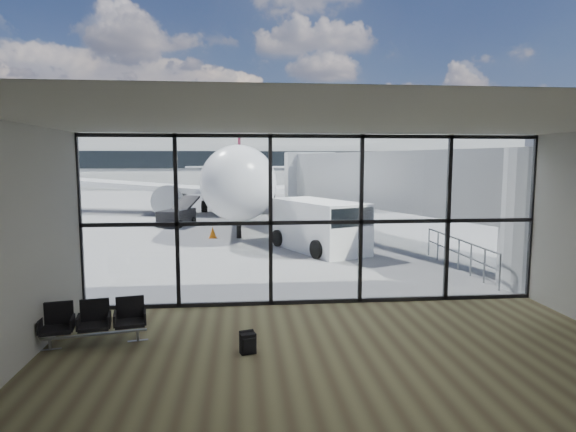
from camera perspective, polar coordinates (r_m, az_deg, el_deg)
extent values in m
plane|color=slate|center=(52.58, -3.38, 2.36)|extent=(220.00, 220.00, 0.00)
cube|color=brown|center=(9.43, 7.16, -17.27)|extent=(12.00, 8.00, 0.01)
cube|color=silver|center=(8.66, 7.59, 11.10)|extent=(12.00, 8.00, 0.02)
cube|color=beige|center=(5.06, 17.69, -11.63)|extent=(12.00, 0.02, 4.50)
cube|color=beige|center=(9.47, -30.89, -3.84)|extent=(0.02, 8.00, 4.50)
cube|color=white|center=(12.66, 3.34, -0.53)|extent=(12.00, 0.04, 4.50)
cube|color=black|center=(13.11, 3.28, -10.07)|extent=(12.00, 0.12, 0.10)
cube|color=black|center=(12.66, 3.34, -0.75)|extent=(12.00, 0.12, 0.10)
cube|color=black|center=(12.58, 3.41, 9.42)|extent=(12.00, 0.12, 0.10)
cube|color=black|center=(13.15, -23.46, -0.79)|extent=(0.10, 0.12, 4.50)
cube|color=black|center=(12.62, -13.03, -0.71)|extent=(0.10, 0.12, 4.50)
cube|color=black|center=(12.53, -2.09, -0.59)|extent=(0.10, 0.12, 4.50)
cube|color=black|center=(12.90, 8.62, -0.46)|extent=(0.10, 0.12, 4.50)
cube|color=black|center=(13.68, 18.42, -0.32)|extent=(0.10, 0.12, 4.50)
cube|color=black|center=(14.81, 26.94, -0.20)|extent=(0.10, 0.12, 4.50)
cylinder|color=#9B9DA0|center=(16.32, 28.59, -0.26)|extent=(2.80, 2.80, 4.20)
cube|color=#9B9DA0|center=(21.43, 12.15, 4.23)|extent=(7.45, 14.81, 2.40)
cube|color=#9B9DA0|center=(27.69, 2.47, 4.86)|extent=(2.60, 2.20, 2.60)
cylinder|color=gray|center=(27.73, 0.81, 0.51)|extent=(0.20, 0.20, 1.80)
cylinder|color=gray|center=(27.95, 4.07, 0.55)|extent=(0.20, 0.20, 1.80)
cylinder|color=black|center=(27.91, 2.44, -0.80)|extent=(1.80, 0.56, 0.56)
cylinder|color=gray|center=(15.55, 23.78, -6.10)|extent=(0.06, 0.06, 1.10)
cylinder|color=gray|center=(16.33, 22.23, -5.46)|extent=(0.06, 0.06, 1.10)
cylinder|color=gray|center=(17.11, 20.83, -4.86)|extent=(0.06, 0.06, 1.10)
cylinder|color=gray|center=(17.90, 19.56, -4.32)|extent=(0.06, 0.06, 1.10)
cylinder|color=gray|center=(18.71, 18.39, -3.82)|extent=(0.06, 0.06, 1.10)
cylinder|color=gray|center=(19.52, 17.33, -3.36)|extent=(0.06, 0.06, 1.10)
cylinder|color=gray|center=(20.34, 16.35, -2.94)|extent=(0.06, 0.06, 1.10)
cylinder|color=gray|center=(17.82, 19.62, -2.65)|extent=(0.06, 5.40, 0.06)
cylinder|color=gray|center=(17.89, 19.56, -4.16)|extent=(0.06, 5.40, 0.06)
cube|color=#BBBBB6|center=(74.44, -4.04, 6.66)|extent=(80.00, 12.00, 8.00)
cube|color=black|center=(68.34, -3.91, 6.67)|extent=(80.00, 0.20, 2.40)
cube|color=#BBBBB6|center=(78.11, -23.05, 10.19)|extent=(10.00, 8.00, 3.00)
cube|color=#BBBBB6|center=(77.21, 9.63, 10.29)|extent=(6.00, 6.00, 2.00)
cylinder|color=#382619|center=(92.22, -29.29, 4.28)|extent=(0.50, 0.50, 3.06)
sphere|color=black|center=(92.20, -29.42, 6.60)|extent=(5.61, 5.61, 5.61)
cylinder|color=#382619|center=(89.97, -25.79, 4.54)|extent=(0.50, 0.50, 3.42)
sphere|color=black|center=(89.97, -25.92, 7.20)|extent=(6.27, 6.27, 6.27)
cylinder|color=#382619|center=(88.09, -22.11, 4.45)|extent=(0.50, 0.50, 2.70)
sphere|color=black|center=(88.06, -22.20, 6.59)|extent=(4.95, 4.95, 4.95)
cylinder|color=#382619|center=(86.57, -18.29, 4.69)|extent=(0.50, 0.50, 3.06)
sphere|color=black|center=(86.55, -18.38, 7.16)|extent=(5.61, 5.61, 5.61)
cylinder|color=#382619|center=(85.44, -14.35, 4.91)|extent=(0.50, 0.50, 3.42)
sphere|color=black|center=(85.44, -14.43, 7.72)|extent=(6.27, 6.27, 6.27)
cube|color=gray|center=(10.99, -21.94, -12.90)|extent=(2.05, 0.48, 0.04)
cube|color=black|center=(11.02, -25.72, -12.03)|extent=(0.68, 0.65, 0.08)
cube|color=black|center=(11.20, -25.57, -10.42)|extent=(0.59, 0.18, 0.52)
cube|color=black|center=(10.93, -21.98, -12.01)|extent=(0.68, 0.65, 0.08)
cube|color=black|center=(11.11, -21.91, -10.39)|extent=(0.59, 0.18, 0.52)
cube|color=black|center=(10.88, -18.19, -11.94)|extent=(0.68, 0.65, 0.08)
cube|color=black|center=(11.06, -18.20, -10.31)|extent=(0.59, 0.18, 0.52)
cylinder|color=gray|center=(11.14, -26.38, -13.48)|extent=(0.06, 0.06, 0.24)
cylinder|color=gray|center=(10.97, -17.38, -13.39)|extent=(0.06, 0.06, 0.24)
cube|color=black|center=(9.88, -4.79, -14.82)|extent=(0.35, 0.27, 0.42)
cube|color=black|center=(9.77, -4.59, -15.05)|extent=(0.25, 0.12, 0.29)
cylinder|color=black|center=(9.89, -4.96, -13.50)|extent=(0.30, 0.15, 0.08)
cylinder|color=silver|center=(35.86, -5.81, 4.90)|extent=(3.51, 28.08, 3.46)
sphere|color=silver|center=(21.83, -5.92, 3.88)|extent=(3.46, 3.46, 3.46)
cone|color=silver|center=(52.23, -5.76, 5.70)|extent=(3.47, 5.62, 3.46)
cube|color=black|center=(22.38, -5.93, 5.14)|extent=(2.06, 1.13, 0.47)
cube|color=silver|center=(37.70, -18.00, 3.48)|extent=(14.34, 7.34, 1.11)
cylinder|color=black|center=(35.37, -13.70, 1.92)|extent=(1.97, 3.19, 1.97)
cube|color=silver|center=(51.85, -9.09, 5.75)|extent=(5.38, 2.71, 0.17)
cube|color=silver|center=(37.65, 6.43, 3.76)|extent=(14.33, 7.39, 1.11)
cylinder|color=black|center=(35.34, 2.14, 2.09)|extent=(1.97, 3.19, 1.97)
cube|color=silver|center=(51.84, -2.44, 5.83)|extent=(5.39, 2.73, 0.17)
cube|color=#590C21|center=(52.28, -5.80, 9.09)|extent=(0.29, 3.56, 5.61)
cylinder|color=gray|center=(23.89, -5.84, -1.08)|extent=(0.19, 0.19, 1.31)
cylinder|color=black|center=(23.94, -5.83, -1.86)|extent=(0.24, 0.66, 0.66)
cylinder|color=black|center=(36.58, -9.88, 1.12)|extent=(0.42, 0.90, 0.90)
cylinder|color=black|center=(36.56, -1.66, 1.21)|extent=(0.42, 0.90, 0.90)
cube|color=white|center=(20.67, 3.54, -1.11)|extent=(3.93, 5.32, 2.12)
cube|color=black|center=(19.13, 6.52, 0.01)|extent=(2.36, 1.99, 0.74)
cylinder|color=black|center=(18.89, 3.48, -3.95)|extent=(0.55, 0.79, 0.74)
cylinder|color=black|center=(20.11, 8.56, -3.37)|extent=(0.55, 0.79, 0.74)
cylinder|color=black|center=(21.58, -1.15, -2.62)|extent=(0.55, 0.79, 0.74)
cylinder|color=black|center=(22.66, 3.57, -2.20)|extent=(0.55, 0.79, 0.74)
cube|color=black|center=(29.24, -13.05, -0.14)|extent=(2.08, 2.97, 0.90)
cube|color=black|center=(30.14, -12.16, 1.37)|extent=(1.76, 2.48, 0.93)
cylinder|color=black|center=(28.77, -14.97, -0.84)|extent=(0.32, 0.49, 0.45)
cylinder|color=black|center=(28.19, -12.71, -0.93)|extent=(0.32, 0.49, 0.45)
cylinder|color=black|center=(30.36, -13.34, -0.42)|extent=(0.32, 0.49, 0.45)
cylinder|color=black|center=(29.81, -11.17, -0.49)|extent=(0.32, 0.49, 0.45)
cube|color=gold|center=(28.80, -30.03, -1.04)|extent=(2.03, 3.02, 0.80)
cube|color=gray|center=(29.35, -29.29, 1.38)|extent=(1.75, 2.46, 1.48)
cylinder|color=black|center=(27.56, -29.77, -1.81)|extent=(0.27, 0.47, 0.44)
cylinder|color=black|center=(30.09, -30.21, -1.21)|extent=(0.27, 0.47, 0.44)
cylinder|color=black|center=(29.23, -27.62, -1.26)|extent=(0.27, 0.47, 0.44)
cube|color=orange|center=(24.24, -8.90, -2.55)|extent=(0.39, 0.39, 0.03)
cone|color=orange|center=(24.20, -8.91, -1.92)|extent=(0.37, 0.37, 0.56)
cube|color=#FF5F0D|center=(28.03, 5.46, -1.27)|extent=(0.38, 0.38, 0.03)
cone|color=#FF5F0D|center=(28.00, 5.47, -0.75)|extent=(0.36, 0.36, 0.54)
cube|color=orange|center=(24.04, 4.81, -2.56)|extent=(0.44, 0.44, 0.03)
cone|color=orange|center=(23.99, 4.82, -1.86)|extent=(0.42, 0.42, 0.63)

